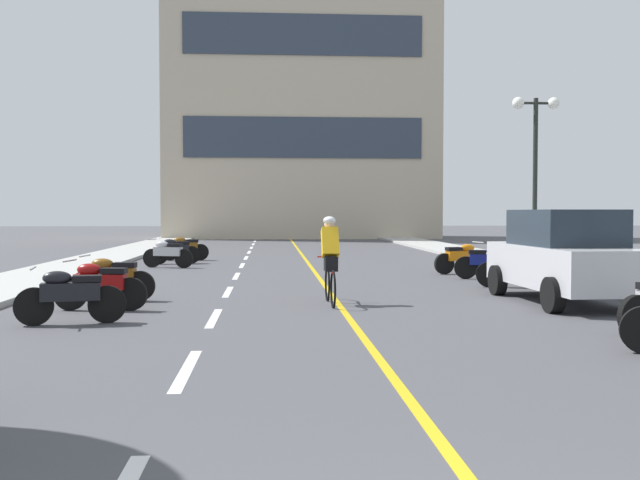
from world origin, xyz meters
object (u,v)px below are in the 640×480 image
object	(u,v)px
street_lamp_mid	(535,143)
cyclist_rider	(330,258)
motorcycle_4	(70,295)
motorcycle_10	(168,253)
motorcycle_9	(462,257)
motorcycle_7	(513,268)
motorcycle_5	(100,284)
parked_car_near	(565,256)
motorcycle_8	(487,261)
motorcycle_11	(175,250)
motorcycle_6	(112,277)
motorcycle_12	(185,248)

from	to	relation	value
street_lamp_mid	cyclist_rider	distance (m)	10.88
motorcycle_4	street_lamp_mid	bearing A→B (deg)	41.95
street_lamp_mid	motorcycle_10	distance (m)	11.95
motorcycle_9	motorcycle_10	xyz separation A→B (m)	(-8.76, 2.86, 0.00)
street_lamp_mid	motorcycle_7	xyz separation A→B (m)	(-2.38, -5.08, -3.41)
cyclist_rider	motorcycle_4	bearing A→B (deg)	-152.38
motorcycle_4	motorcycle_5	size ratio (longest dim) A/B	0.99
street_lamp_mid	motorcycle_5	bearing A→B (deg)	-142.70
motorcycle_4	cyclist_rider	distance (m)	4.87
motorcycle_4	motorcycle_10	world-z (taller)	same
street_lamp_mid	motorcycle_10	xyz separation A→B (m)	(-11.34, 1.65, -3.41)
street_lamp_mid	motorcycle_9	size ratio (longest dim) A/B	3.09
parked_car_near	motorcycle_8	bearing A→B (deg)	90.26
motorcycle_8	motorcycle_4	bearing A→B (deg)	-141.04
motorcycle_4	motorcycle_11	world-z (taller)	same
parked_car_near	motorcycle_5	size ratio (longest dim) A/B	2.50
motorcycle_6	motorcycle_7	xyz separation A→B (m)	(8.85, 1.95, 0.00)
motorcycle_7	motorcycle_9	world-z (taller)	same
motorcycle_12	cyclist_rider	world-z (taller)	cyclist_rider
cyclist_rider	motorcycle_5	bearing A→B (deg)	-171.30
motorcycle_9	motorcycle_11	distance (m)	9.88
motorcycle_6	motorcycle_12	distance (m)	12.19
cyclist_rider	motorcycle_6	bearing A→B (deg)	169.31
parked_car_near	street_lamp_mid	bearing A→B (deg)	73.65
motorcycle_6	motorcycle_10	xyz separation A→B (m)	(-0.11, 8.67, 0.00)
motorcycle_9	motorcycle_12	bearing A→B (deg)	143.50
motorcycle_8	motorcycle_12	world-z (taller)	same
motorcycle_7	motorcycle_9	distance (m)	3.88
parked_car_near	motorcycle_8	world-z (taller)	parked_car_near
motorcycle_6	parked_car_near	bearing A→B (deg)	-5.79
motorcycle_5	cyclist_rider	xyz separation A→B (m)	(4.21, 0.64, 0.41)
motorcycle_9	motorcycle_7	bearing A→B (deg)	-87.01
motorcycle_10	cyclist_rider	distance (m)	10.47
motorcycle_4	motorcycle_10	distance (m)	11.74
motorcycle_6	motorcycle_11	world-z (taller)	same
motorcycle_5	motorcycle_8	bearing A→B (deg)	32.38
parked_car_near	motorcycle_6	distance (m)	8.96
motorcycle_5	motorcycle_8	xyz separation A→B (m)	(8.78, 5.57, 0.00)
motorcycle_4	motorcycle_11	xyz separation A→B (m)	(-0.10, 13.47, 0.00)
motorcycle_5	street_lamp_mid	bearing A→B (deg)	37.30
motorcycle_9	cyclist_rider	world-z (taller)	cyclist_rider
motorcycle_4	motorcycle_10	bearing A→B (deg)	90.56
motorcycle_4	motorcycle_6	world-z (taller)	same
motorcycle_6	motorcycle_10	distance (m)	8.68
motorcycle_5	motorcycle_7	size ratio (longest dim) A/B	1.01
motorcycle_6	motorcycle_12	bearing A→B (deg)	89.84
motorcycle_5	motorcycle_11	xyz separation A→B (m)	(-0.20, 11.86, 0.00)
motorcycle_8	motorcycle_11	xyz separation A→B (m)	(-8.98, 6.29, 0.00)
motorcycle_8	cyclist_rider	size ratio (longest dim) A/B	0.96
street_lamp_mid	motorcycle_7	world-z (taller)	street_lamp_mid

